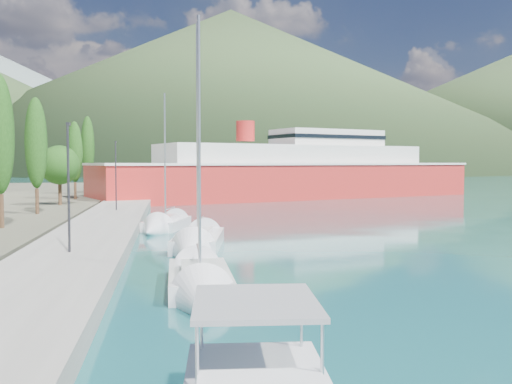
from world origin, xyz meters
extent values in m
plane|color=#17575B|center=(0.00, 120.00, 0.00)|extent=(1400.00, 1400.00, 0.00)
cube|color=gray|center=(-9.00, 26.00, 0.40)|extent=(5.00, 88.00, 0.80)
cone|color=slate|center=(80.00, 680.00, 90.00)|extent=(760.00, 760.00, 180.00)
cone|color=#334928|center=(40.00, 400.00, 57.50)|extent=(480.00, 480.00, 115.00)
cylinder|color=#47301E|center=(-15.25, 24.72, 1.81)|extent=(0.30, 0.30, 2.21)
ellipsoid|color=#1D4914|center=(-15.25, 24.72, 6.84)|extent=(1.80, 1.80, 7.85)
cylinder|color=#47301E|center=(-15.25, 34.85, 1.76)|extent=(0.30, 0.30, 2.13)
ellipsoid|color=#1D4914|center=(-15.25, 34.85, 6.60)|extent=(1.80, 1.80, 7.55)
cylinder|color=#47301E|center=(-15.25, 44.86, 1.93)|extent=(0.36, 0.36, 2.46)
sphere|color=#1D4914|center=(-15.25, 44.86, 4.73)|extent=(3.93, 3.93, 3.93)
cylinder|color=#47301E|center=(-15.25, 54.17, 1.69)|extent=(0.30, 0.30, 1.99)
ellipsoid|color=#1D4914|center=(-15.25, 54.17, 6.22)|extent=(1.80, 1.80, 7.05)
cylinder|color=#47301E|center=(-15.25, 64.90, 1.86)|extent=(0.30, 0.30, 2.31)
ellipsoid|color=#1D4914|center=(-15.25, 64.90, 7.11)|extent=(1.80, 1.80, 8.20)
cylinder|color=#2D2D33|center=(-9.00, 13.00, 3.80)|extent=(0.12, 0.12, 6.00)
cube|color=#2D2D33|center=(-9.00, 13.25, 6.80)|extent=(0.15, 0.50, 0.12)
cylinder|color=#2D2D33|center=(-9.00, 36.59, 3.80)|extent=(0.12, 0.12, 6.00)
cube|color=#2D2D33|center=(-9.00, 36.84, 6.80)|extent=(0.15, 0.50, 0.12)
cube|color=gray|center=(-2.80, -4.46, 2.48)|extent=(2.44, 2.83, 0.10)
cube|color=silver|center=(-3.19, 7.93, 0.26)|extent=(2.44, 5.87, 0.94)
cube|color=silver|center=(-3.19, 7.54, 0.88)|extent=(1.46, 2.35, 0.36)
cylinder|color=silver|center=(-3.19, 7.54, 5.67)|extent=(0.12, 0.12, 9.88)
cone|color=silver|center=(-3.22, 4.19, 0.26)|extent=(2.42, 2.75, 2.39)
cube|color=silver|center=(-2.66, 19.09, 0.28)|extent=(3.62, 7.37, 1.00)
cube|color=silver|center=(-2.73, 18.62, 0.94)|extent=(1.95, 3.03, 0.39)
cylinder|color=silver|center=(-2.73, 18.62, 6.87)|extent=(0.12, 0.12, 12.19)
cone|color=silver|center=(-3.36, 14.62, 0.28)|extent=(3.03, 3.65, 2.55)
cube|color=silver|center=(-4.57, 28.77, 0.26)|extent=(3.83, 5.93, 0.94)
cube|color=silver|center=(-4.67, 28.42, 0.89)|extent=(1.99, 2.51, 0.37)
cylinder|color=silver|center=(-4.67, 28.42, 5.43)|extent=(0.12, 0.12, 9.40)
cone|color=silver|center=(-5.54, 25.40, 0.26)|extent=(3.02, 3.13, 2.40)
cube|color=red|center=(12.83, 63.63, 2.10)|extent=(55.83, 29.75, 5.34)
cube|color=silver|center=(12.83, 63.63, 4.76)|extent=(56.31, 30.20, 0.29)
cube|color=silver|center=(12.83, 63.63, 5.91)|extent=(39.07, 22.03, 2.86)
cube|color=silver|center=(18.20, 65.59, 8.48)|extent=(16.97, 11.98, 2.29)
cylinder|color=red|center=(5.67, 61.01, 9.15)|extent=(2.48, 2.48, 2.67)
camera|label=1|loc=(-4.32, -14.53, 5.01)|focal=40.00mm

